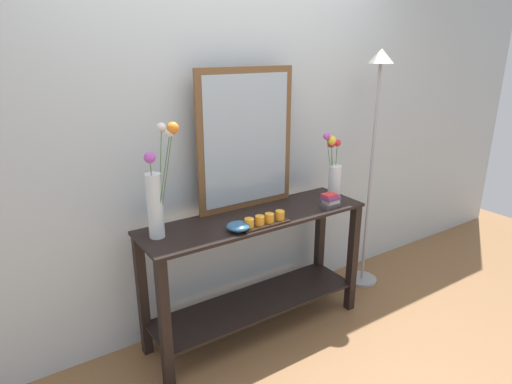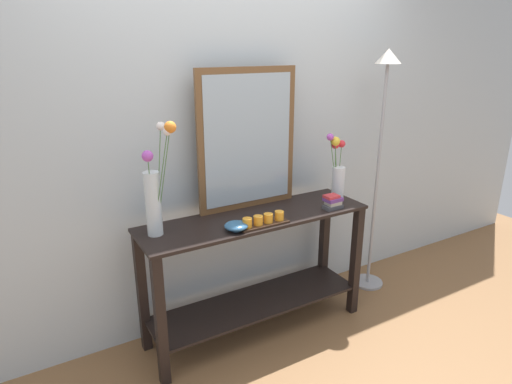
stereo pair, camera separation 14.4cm
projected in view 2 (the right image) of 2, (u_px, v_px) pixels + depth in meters
The scene contains 10 objects.
ground_plane at pixel (256, 329), 2.99m from camera, with size 7.00×6.00×0.02m, color brown.
wall_back at pixel (230, 125), 2.83m from camera, with size 6.40×0.08×2.70m, color #B2BCC1.
console_table at pixel (256, 263), 2.83m from camera, with size 1.49×0.43×0.83m.
mirror_leaning at pixel (248, 140), 2.75m from camera, with size 0.69×0.03×0.90m.
tall_vase_left at pixel (155, 191), 2.38m from camera, with size 0.18×0.20×0.65m.
vase_right at pixel (338, 172), 2.98m from camera, with size 0.16×0.12×0.46m.
candle_tray at pixel (264, 221), 2.58m from camera, with size 0.32×0.09×0.07m.
decorative_bowl at pixel (236, 226), 2.51m from camera, with size 0.14×0.14×0.05m.
book_stack at pixel (333, 202), 2.85m from camera, with size 0.13×0.09×0.09m.
floor_lamp at pixel (381, 134), 3.16m from camera, with size 0.24×0.24×1.82m.
Camera 2 is at (-1.27, -2.19, 1.85)m, focal length 30.50 mm.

